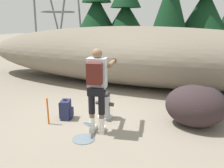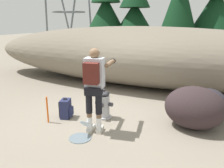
% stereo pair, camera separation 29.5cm
% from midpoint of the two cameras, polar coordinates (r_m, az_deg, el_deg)
% --- Properties ---
extents(ground_plane, '(56.00, 56.00, 0.04)m').
position_cam_midpoint_polar(ground_plane, '(5.38, -4.72, -8.86)').
color(ground_plane, gray).
extents(dirt_embankment, '(12.58, 3.20, 2.02)m').
position_cam_midpoint_polar(dirt_embankment, '(8.11, 5.20, 7.05)').
color(dirt_embankment, '#756B5B').
rests_on(dirt_embankment, ground_plane).
extents(fire_hydrant, '(0.43, 0.38, 0.70)m').
position_cam_midpoint_polar(fire_hydrant, '(5.30, -3.45, -5.30)').
color(fire_hydrant, '#B2B2B7').
rests_on(fire_hydrant, ground_plane).
extents(hydrant_water_jet, '(0.43, 1.14, 0.65)m').
position_cam_midpoint_polar(hydrant_water_jet, '(4.83, -6.83, -10.91)').
color(hydrant_water_jet, silver).
rests_on(hydrant_water_jet, ground_plane).
extents(utility_worker, '(0.63, 1.02, 1.70)m').
position_cam_midpoint_polar(utility_worker, '(4.45, -5.62, 0.82)').
color(utility_worker, beige).
rests_on(utility_worker, ground_plane).
extents(spare_backpack, '(0.34, 0.35, 0.47)m').
position_cam_midpoint_polar(spare_backpack, '(5.44, -12.93, -6.27)').
color(spare_backpack, '#23284C').
rests_on(spare_backpack, ground_plane).
extents(boulder_large, '(1.08, 1.17, 0.68)m').
position_cam_midpoint_polar(boulder_large, '(5.85, 21.38, -4.10)').
color(boulder_large, '#252229').
rests_on(boulder_large, ground_plane).
extents(boulder_mid, '(1.29, 1.05, 0.90)m').
position_cam_midpoint_polar(boulder_mid, '(5.14, 18.39, -5.22)').
color(boulder_mid, '#302426').
rests_on(boulder_mid, ground_plane).
extents(pine_tree_far_left, '(2.94, 2.94, 5.50)m').
position_cam_midpoint_polar(pine_tree_far_left, '(15.71, -4.42, 18.27)').
color(pine_tree_far_left, '#47331E').
rests_on(pine_tree_far_left, ground_plane).
extents(pine_tree_left, '(2.97, 2.97, 4.90)m').
position_cam_midpoint_polar(pine_tree_left, '(15.19, 2.84, 17.24)').
color(pine_tree_left, '#47331E').
rests_on(pine_tree_left, ground_plane).
extents(pine_tree_right, '(2.50, 2.50, 5.35)m').
position_cam_midpoint_polar(pine_tree_right, '(14.01, 21.72, 18.35)').
color(pine_tree_right, '#47331E').
rests_on(pine_tree_right, ground_plane).
extents(survey_stake, '(0.04, 0.04, 0.60)m').
position_cam_midpoint_polar(survey_stake, '(5.23, -17.28, -6.50)').
color(survey_stake, '#E55914').
rests_on(survey_stake, ground_plane).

